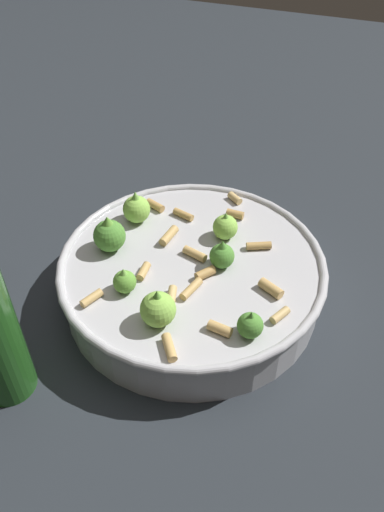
% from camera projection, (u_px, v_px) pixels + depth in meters
% --- Properties ---
extents(ground_plane, '(2.40, 2.40, 0.00)m').
position_uv_depth(ground_plane, '(192.00, 295.00, 0.67)').
color(ground_plane, '#23282D').
extents(cooking_pan, '(0.33, 0.33, 0.11)m').
position_uv_depth(cooking_pan, '(191.00, 275.00, 0.65)').
color(cooking_pan, '#B7B7BC').
rests_on(cooking_pan, ground).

